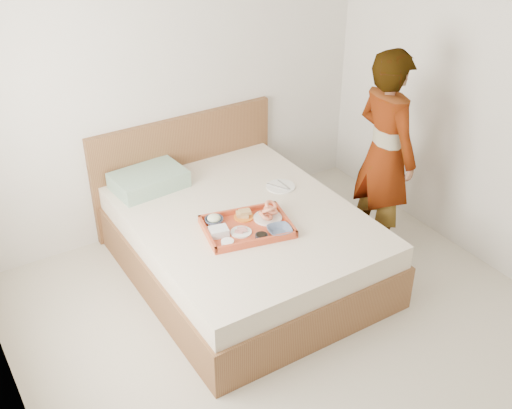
{
  "coord_description": "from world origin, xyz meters",
  "views": [
    {
      "loc": [
        -1.92,
        -2.33,
        2.98
      ],
      "look_at": [
        0.1,
        0.9,
        0.65
      ],
      "focal_mm": 43.53,
      "sensor_mm": 36.0,
      "label": 1
    }
  ],
  "objects": [
    {
      "name": "cheese_round",
      "position": [
        -0.25,
        0.7,
        0.56
      ],
      "size": [
        0.1,
        0.1,
        0.03
      ],
      "primitive_type": "cylinder",
      "rotation": [
        0.0,
        0.0,
        -0.22
      ],
      "color": "white",
      "rests_on": "tray"
    },
    {
      "name": "dinner_plate",
      "position": [
        0.51,
        1.19,
        0.54
      ],
      "size": [
        0.26,
        0.26,
        0.01
      ],
      "primitive_type": "cylinder",
      "rotation": [
        0.0,
        0.0,
        0.17
      ],
      "color": "white",
      "rests_on": "bed"
    },
    {
      "name": "pillow",
      "position": [
        -0.37,
        1.74,
        0.6
      ],
      "size": [
        0.58,
        0.42,
        0.13
      ],
      "primitive_type": "cube",
      "rotation": [
        0.0,
        0.0,
        0.08
      ],
      "color": "#8CA88B",
      "rests_on": "bed"
    },
    {
      "name": "navy_bowl_big",
      "position": [
        0.13,
        0.63,
        0.57
      ],
      "size": [
        0.2,
        0.2,
        0.04
      ],
      "primitive_type": "imported",
      "rotation": [
        0.0,
        0.0,
        -0.22
      ],
      "color": "#1C2B49",
      "rests_on": "tray"
    },
    {
      "name": "ground",
      "position": [
        0.0,
        0.0,
        0.0
      ],
      "size": [
        3.5,
        4.0,
        0.01
      ],
      "primitive_type": "cube",
      "color": "#BCB39F",
      "rests_on": "ground"
    },
    {
      "name": "person",
      "position": [
        1.18,
        0.76,
        0.83
      ],
      "size": [
        0.42,
        0.62,
        1.66
      ],
      "primitive_type": "imported",
      "rotation": [
        0.0,
        0.0,
        1.53
      ],
      "color": "silver",
      "rests_on": "ground"
    },
    {
      "name": "sauce_dish",
      "position": [
        -0.02,
        0.64,
        0.56
      ],
      "size": [
        0.1,
        0.1,
        0.03
      ],
      "primitive_type": "cylinder",
      "rotation": [
        0.0,
        0.0,
        -0.22
      ],
      "color": "black",
      "rests_on": "tray"
    },
    {
      "name": "wall_back",
      "position": [
        0.0,
        2.0,
        1.3
      ],
      "size": [
        3.5,
        0.01,
        2.6
      ],
      "primitive_type": "cube",
      "color": "silver",
      "rests_on": "ground"
    },
    {
      "name": "plastic_tub",
      "position": [
        -0.24,
        0.84,
        0.57
      ],
      "size": [
        0.15,
        0.13,
        0.05
      ],
      "primitive_type": "cube",
      "rotation": [
        0.0,
        0.0,
        -0.22
      ],
      "color": "silver",
      "rests_on": "tray"
    },
    {
      "name": "meat_plate",
      "position": [
        -0.1,
        0.78,
        0.55
      ],
      "size": [
        0.18,
        0.18,
        0.01
      ],
      "primitive_type": "cylinder",
      "rotation": [
        0.0,
        0.0,
        -0.22
      ],
      "color": "white",
      "rests_on": "tray"
    },
    {
      "name": "prawn_plate",
      "position": [
        0.16,
        0.83,
        0.55
      ],
      "size": [
        0.25,
        0.25,
        0.01
      ],
      "primitive_type": "cylinder",
      "rotation": [
        0.0,
        0.0,
        -0.22
      ],
      "color": "white",
      "rests_on": "tray"
    },
    {
      "name": "tray",
      "position": [
        -0.03,
        0.81,
        0.56
      ],
      "size": [
        0.68,
        0.56,
        0.05
      ],
      "primitive_type": "cube",
      "rotation": [
        0.0,
        0.0,
        -0.22
      ],
      "color": "#BE461B",
      "rests_on": "bed"
    },
    {
      "name": "salad_bowl",
      "position": [
        -0.2,
        0.98,
        0.57
      ],
      "size": [
        0.16,
        0.16,
        0.04
      ],
      "primitive_type": "imported",
      "rotation": [
        0.0,
        0.0,
        -0.22
      ],
      "color": "#1C2B49",
      "rests_on": "tray"
    },
    {
      "name": "bed",
      "position": [
        0.05,
        1.0,
        0.27
      ],
      "size": [
        1.65,
        2.0,
        0.53
      ],
      "primitive_type": "cube",
      "color": "brown",
      "rests_on": "ground"
    },
    {
      "name": "wall_left",
      "position": [
        -1.75,
        0.0,
        1.3
      ],
      "size": [
        0.01,
        4.0,
        2.6
      ],
      "primitive_type": "cube",
      "color": "silver",
      "rests_on": "ground"
    },
    {
      "name": "headboard",
      "position": [
        0.05,
        1.97,
        0.47
      ],
      "size": [
        1.65,
        0.06,
        0.95
      ],
      "primitive_type": "cube",
      "color": "brown",
      "rests_on": "ground"
    },
    {
      "name": "bread_plate",
      "position": [
        0.02,
        0.94,
        0.55
      ],
      "size": [
        0.18,
        0.18,
        0.01
      ],
      "primitive_type": "cylinder",
      "rotation": [
        0.0,
        0.0,
        -0.22
      ],
      "color": "orange",
      "rests_on": "tray"
    }
  ]
}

